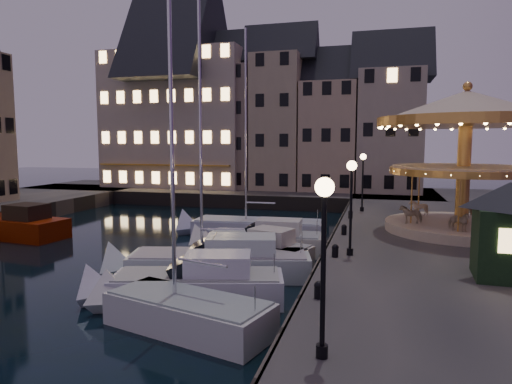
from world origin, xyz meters
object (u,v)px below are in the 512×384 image
(motorboat_c, at_px, (211,263))
(motorboat_e, at_px, (259,241))
(motorboat_d, at_px, (254,252))
(motorboat_b, at_px, (187,286))
(bollard_b, at_px, (335,250))
(bollard_d, at_px, (350,214))
(bollard_c, at_px, (344,229))
(streetlamp_a, at_px, (324,242))
(carousel, at_px, (466,134))
(ticket_kiosk, at_px, (509,214))
(streetlamp_c, at_px, (363,174))
(motorboat_f, at_px, (250,229))
(streetlamp_b, at_px, (351,194))
(motorboat_a, at_px, (175,312))
(bollard_a, at_px, (319,289))
(red_fishing_boat, at_px, (13,227))

(motorboat_c, height_order, motorboat_e, motorboat_c)
(motorboat_d, bearing_deg, motorboat_c, -114.74)
(motorboat_b, bearing_deg, motorboat_c, 95.09)
(bollard_b, height_order, bollard_d, same)
(bollard_d, bearing_deg, bollard_c, -90.00)
(motorboat_c, height_order, motorboat_d, motorboat_c)
(streetlamp_a, bearing_deg, carousel, 71.73)
(carousel, bearing_deg, motorboat_b, -136.14)
(motorboat_d, relative_size, ticket_kiosk, 1.56)
(streetlamp_c, bearing_deg, ticket_kiosk, -69.95)
(bollard_d, relative_size, motorboat_f, 0.04)
(bollard_c, bearing_deg, streetlamp_a, -87.63)
(motorboat_b, bearing_deg, streetlamp_b, 34.34)
(streetlamp_b, bearing_deg, ticket_kiosk, -20.18)
(motorboat_f, bearing_deg, bollard_b, -54.99)
(bollard_b, bearing_deg, ticket_kiosk, -14.20)
(motorboat_a, relative_size, ticket_kiosk, 2.82)
(bollard_a, xyz_separation_m, ticket_kiosk, (6.29, 3.91, 2.09))
(motorboat_e, xyz_separation_m, ticket_kiosk, (11.08, -6.68, 3.05))
(bollard_b, relative_size, bollard_d, 1.00)
(motorboat_b, bearing_deg, motorboat_e, 86.19)
(streetlamp_b, distance_m, motorboat_f, 11.81)
(streetlamp_b, bearing_deg, motorboat_d, 156.60)
(carousel, bearing_deg, motorboat_c, -147.12)
(motorboat_a, xyz_separation_m, motorboat_c, (-0.88, 5.79, 0.14))
(carousel, bearing_deg, bollard_b, -129.47)
(bollard_c, xyz_separation_m, bollard_d, (0.00, 5.50, 0.00))
(streetlamp_b, bearing_deg, motorboat_c, -174.29)
(motorboat_e, bearing_deg, streetlamp_a, -69.72)
(motorboat_f, xyz_separation_m, ticket_kiosk, (12.78, -10.86, 3.16))
(ticket_kiosk, bearing_deg, motorboat_f, 139.65)
(bollard_c, height_order, carousel, carousel)
(bollard_c, bearing_deg, streetlamp_c, 86.19)
(streetlamp_a, distance_m, bollard_a, 4.71)
(streetlamp_b, bearing_deg, streetlamp_c, 90.00)
(red_fishing_boat, bearing_deg, streetlamp_a, -32.98)
(bollard_b, bearing_deg, motorboat_a, -129.03)
(streetlamp_a, bearing_deg, bollard_c, 92.37)
(carousel, bearing_deg, streetlamp_a, -108.27)
(bollard_c, bearing_deg, motorboat_d, -151.95)
(bollard_c, relative_size, motorboat_d, 0.09)
(bollard_a, xyz_separation_m, carousel, (6.24, 13.07, 5.11))
(bollard_b, height_order, red_fishing_boat, red_fishing_boat)
(red_fishing_boat, bearing_deg, bollard_d, 14.49)
(streetlamp_a, distance_m, motorboat_b, 9.06)
(motorboat_a, xyz_separation_m, motorboat_f, (-1.70, 15.18, -0.01))
(motorboat_c, xyz_separation_m, red_fishing_boat, (-15.94, 5.04, 0.02))
(bollard_b, distance_m, motorboat_c, 5.75)
(streetlamp_a, xyz_separation_m, motorboat_f, (-7.09, 18.77, -3.49))
(bollard_a, distance_m, motorboat_d, 9.32)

